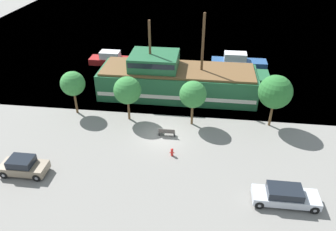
# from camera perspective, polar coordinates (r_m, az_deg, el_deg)

# --- Properties ---
(ground_plane) EXTENTS (160.00, 160.00, 0.00)m
(ground_plane) POSITION_cam_1_polar(r_m,az_deg,el_deg) (32.09, -0.94, -3.65)
(ground_plane) COLOR gray
(water_surface) EXTENTS (80.00, 80.00, 0.00)m
(water_surface) POSITION_cam_1_polar(r_m,az_deg,el_deg) (72.46, 4.01, 16.69)
(water_surface) COLOR slate
(water_surface) RESTS_ON ground
(pirate_ship) EXTENTS (19.50, 5.86, 9.83)m
(pirate_ship) POSITION_cam_1_polar(r_m,az_deg,el_deg) (38.71, 1.50, 6.24)
(pirate_ship) COLOR #1E5633
(pirate_ship) RESTS_ON water_surface
(moored_boat_dockside) EXTENTS (7.71, 2.25, 2.02)m
(moored_boat_dockside) POSITION_cam_1_polar(r_m,az_deg,el_deg) (48.06, 12.07, 9.17)
(moored_boat_dockside) COLOR navy
(moored_boat_dockside) RESTS_ON water_surface
(moored_boat_outer) EXTENTS (6.98, 2.20, 1.85)m
(moored_boat_outer) POSITION_cam_1_polar(r_m,az_deg,el_deg) (48.66, -9.54, 9.64)
(moored_boat_outer) COLOR maroon
(moored_boat_outer) RESTS_ON water_surface
(parked_car_curb_front) EXTENTS (4.85, 1.82, 1.44)m
(parked_car_curb_front) POSITION_cam_1_polar(r_m,az_deg,el_deg) (26.47, 19.73, -13.01)
(parked_car_curb_front) COLOR #B7BCC6
(parked_car_curb_front) RESTS_ON ground_plane
(parked_car_curb_mid) EXTENTS (3.81, 1.77, 1.55)m
(parked_car_curb_mid) POSITION_cam_1_polar(r_m,az_deg,el_deg) (29.89, -23.87, -8.07)
(parked_car_curb_mid) COLOR #7F705B
(parked_car_curb_mid) RESTS_ON ground_plane
(fire_hydrant) EXTENTS (0.42, 0.25, 0.76)m
(fire_hydrant) POSITION_cam_1_polar(r_m,az_deg,el_deg) (29.45, 0.69, -6.33)
(fire_hydrant) COLOR red
(fire_hydrant) RESTS_ON ground_plane
(bench_promenade_east) EXTENTS (1.59, 0.45, 0.85)m
(bench_promenade_east) POSITION_cam_1_polar(r_m,az_deg,el_deg) (31.92, -0.22, -2.91)
(bench_promenade_east) COLOR #4C4742
(bench_promenade_east) RESTS_ON ground_plane
(tree_row_east) EXTENTS (2.57, 2.57, 4.80)m
(tree_row_east) POSITION_cam_1_polar(r_m,az_deg,el_deg) (35.65, -16.26, 5.34)
(tree_row_east) COLOR brown
(tree_row_east) RESTS_ON ground_plane
(tree_row_mideast) EXTENTS (2.82, 2.82, 4.82)m
(tree_row_mideast) POSITION_cam_1_polar(r_m,az_deg,el_deg) (33.34, -7.09, 4.36)
(tree_row_mideast) COLOR brown
(tree_row_mideast) RESTS_ON ground_plane
(tree_row_midwest) EXTENTS (2.69, 2.69, 4.78)m
(tree_row_midwest) POSITION_cam_1_polar(r_m,az_deg,el_deg) (32.34, 4.36, 3.66)
(tree_row_midwest) COLOR brown
(tree_row_midwest) RESTS_ON ground_plane
(tree_row_west) EXTENTS (3.31, 3.31, 5.51)m
(tree_row_west) POSITION_cam_1_polar(r_m,az_deg,el_deg) (33.47, 18.18, 3.92)
(tree_row_west) COLOR brown
(tree_row_west) RESTS_ON ground_plane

